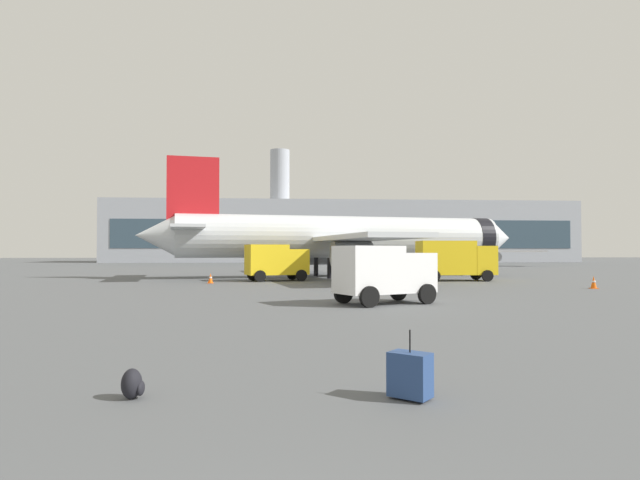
{
  "coord_description": "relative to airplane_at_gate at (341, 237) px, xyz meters",
  "views": [
    {
      "loc": [
        0.14,
        -2.44,
        2.35
      ],
      "look_at": [
        2.35,
        27.82,
        3.0
      ],
      "focal_mm": 29.98,
      "sensor_mm": 36.0,
      "label": 1
    }
  ],
  "objects": [
    {
      "name": "safety_cone_outer",
      "position": [
        -10.7,
        -8.85,
        -3.29
      ],
      "size": [
        0.44,
        0.44,
        0.75
      ],
      "color": "#F2590C",
      "rests_on": "ground"
    },
    {
      "name": "airplane_at_gate",
      "position": [
        0.0,
        0.0,
        0.0
      ],
      "size": [
        35.64,
        32.34,
        10.5
      ],
      "color": "silver",
      "rests_on": "ground"
    },
    {
      "name": "rolling_suitcase",
      "position": [
        -3.45,
        -40.37,
        -3.27
      ],
      "size": [
        0.75,
        0.72,
        1.1
      ],
      "color": "navy",
      "rests_on": "ground"
    },
    {
      "name": "safety_cone_far",
      "position": [
        -0.73,
        -21.33,
        -3.27
      ],
      "size": [
        0.44,
        0.44,
        0.78
      ],
      "color": "#F2590C",
      "rests_on": "ground"
    },
    {
      "name": "airplane_taxiing",
      "position": [
        25.19,
        35.32,
        -1.1
      ],
      "size": [
        22.31,
        24.41,
        7.35
      ],
      "color": "white",
      "rests_on": "ground"
    },
    {
      "name": "service_truck",
      "position": [
        -5.91,
        -5.97,
        -2.05
      ],
      "size": [
        5.23,
        3.66,
        2.9
      ],
      "color": "yellow",
      "rests_on": "ground"
    },
    {
      "name": "fuel_truck",
      "position": [
        8.39,
        -6.91,
        -1.88
      ],
      "size": [
        6.01,
        2.75,
        3.2
      ],
      "color": "yellow",
      "rests_on": "ground"
    },
    {
      "name": "cargo_van",
      "position": [
        -0.9,
        -25.06,
        -2.21
      ],
      "size": [
        4.83,
        3.76,
        2.6
      ],
      "color": "white",
      "rests_on": "ground"
    },
    {
      "name": "safety_cone_near",
      "position": [
        8.18,
        -1.38,
        -3.34
      ],
      "size": [
        0.44,
        0.44,
        0.64
      ],
      "color": "#F2590C",
      "rests_on": "ground"
    },
    {
      "name": "traveller_backpack",
      "position": [
        -7.86,
        -40.03,
        -3.42
      ],
      "size": [
        0.36,
        0.4,
        0.48
      ],
      "color": "black",
      "rests_on": "ground"
    },
    {
      "name": "safety_cone_mid",
      "position": [
        14.21,
        -16.36,
        -3.27
      ],
      "size": [
        0.44,
        0.44,
        0.79
      ],
      "color": "#F2590C",
      "rests_on": "ground"
    },
    {
      "name": "terminal_building",
      "position": [
        8.4,
        72.98,
        3.22
      ],
      "size": [
        103.72,
        18.22,
        25.52
      ],
      "color": "#9EA3AD",
      "rests_on": "ground"
    }
  ]
}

